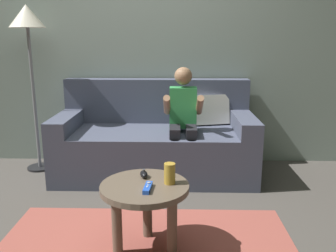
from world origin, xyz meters
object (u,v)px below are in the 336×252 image
(floor_lamp, at_px, (28,29))
(coffee_table, at_px, (145,197))
(nunchuk_black, at_px, (144,174))
(game_remote_blue_near_edge, at_px, (148,188))
(person_seated_on_couch, at_px, (183,118))
(soda_can, at_px, (170,174))
(couch, at_px, (156,142))

(floor_lamp, bearing_deg, coffee_table, -49.73)
(nunchuk_black, bearing_deg, coffee_table, -82.57)
(game_remote_blue_near_edge, relative_size, nunchuk_black, 1.46)
(floor_lamp, bearing_deg, game_remote_blue_near_edge, -50.72)
(floor_lamp, bearing_deg, nunchuk_black, -47.82)
(person_seated_on_couch, xyz_separation_m, game_remote_blue_near_edge, (-0.21, -1.18, -0.14))
(soda_can, bearing_deg, coffee_table, -174.43)
(couch, distance_m, floor_lamp, 1.54)
(person_seated_on_couch, distance_m, soda_can, 1.09)
(couch, xyz_separation_m, floor_lamp, (-1.15, 0.08, 1.02))
(soda_can, relative_size, floor_lamp, 0.08)
(couch, height_order, game_remote_blue_near_edge, couch)
(person_seated_on_couch, relative_size, soda_can, 8.23)
(game_remote_blue_near_edge, bearing_deg, couch, 91.25)
(couch, distance_m, soda_can, 1.29)
(coffee_table, bearing_deg, person_seated_on_couch, 77.76)
(couch, xyz_separation_m, nunchuk_black, (-0.01, -1.18, 0.14))
(couch, xyz_separation_m, game_remote_blue_near_edge, (0.03, -1.36, 0.13))
(couch, height_order, person_seated_on_couch, person_seated_on_couch)
(person_seated_on_couch, relative_size, floor_lamp, 0.65)
(person_seated_on_couch, height_order, soda_can, person_seated_on_couch)
(soda_can, bearing_deg, nunchuk_black, 150.40)
(couch, relative_size, floor_lamp, 1.16)
(couch, bearing_deg, person_seated_on_couch, -36.95)
(coffee_table, relative_size, game_remote_blue_near_edge, 3.62)
(couch, bearing_deg, soda_can, -83.26)
(person_seated_on_couch, xyz_separation_m, floor_lamp, (-1.40, 0.27, 0.75))
(couch, relative_size, nunchuk_black, 18.27)
(couch, relative_size, soda_can, 14.63)
(coffee_table, distance_m, nunchuk_black, 0.15)
(person_seated_on_couch, bearing_deg, couch, 143.05)
(couch, bearing_deg, nunchuk_black, -90.39)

